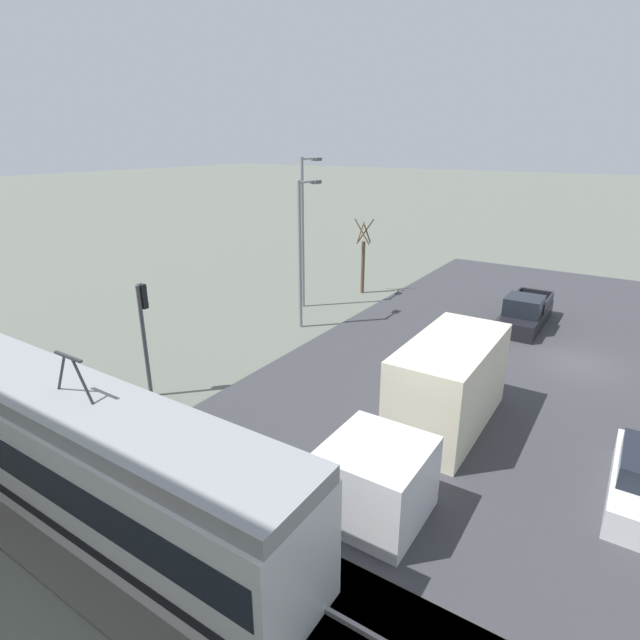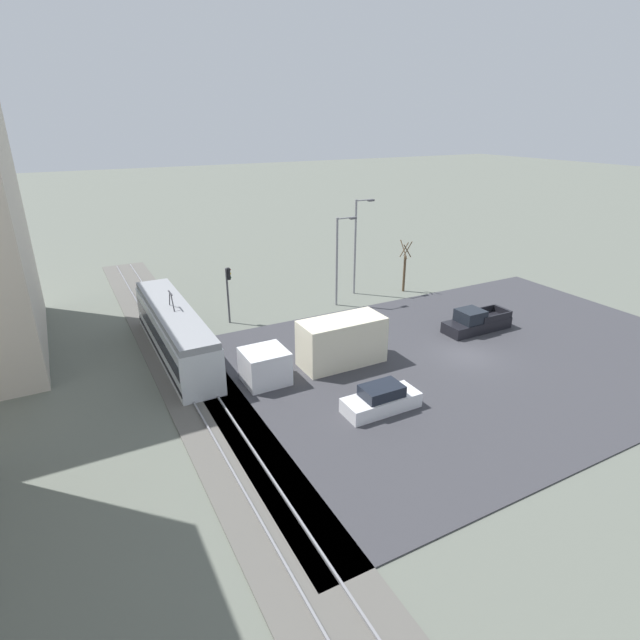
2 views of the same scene
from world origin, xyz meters
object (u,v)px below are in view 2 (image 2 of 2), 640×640
object	(u,v)px
sedan_car_0	(381,400)
street_tree	(405,268)
light_rail_tram	(175,332)
box_truck	(324,347)
traffic_light_pole	(228,287)
street_lamp_near_crossing	(339,255)
pickup_truck	(476,322)
street_lamp_mid_block	(357,241)

from	to	relation	value
sedan_car_0	street_tree	xyz separation A→B (m)	(16.69, -14.12, 1.56)
light_rail_tram	box_truck	distance (m)	10.58
light_rail_tram	traffic_light_pole	bearing A→B (deg)	-52.39
street_lamp_near_crossing	box_truck	bearing A→B (deg)	145.55
light_rail_tram	pickup_truck	size ratio (longest dim) A/B	2.53
box_truck	pickup_truck	xyz separation A→B (m)	(-0.12, -13.49, -0.78)
sedan_car_0	light_rail_tram	bearing A→B (deg)	-146.04
street_lamp_mid_block	traffic_light_pole	bearing A→B (deg)	96.47
light_rail_tram	street_tree	world-z (taller)	street_tree
light_rail_tram	box_truck	bearing A→B (deg)	-128.77
light_rail_tram	pickup_truck	distance (m)	22.77
box_truck	traffic_light_pole	bearing A→B (deg)	15.22
street_tree	sedan_car_0	bearing A→B (deg)	139.77
street_tree	street_lamp_mid_block	world-z (taller)	street_lamp_mid_block
sedan_car_0	traffic_light_pole	xyz separation A→B (m)	(16.88, 3.28, 2.32)
sedan_car_0	street_lamp_near_crossing	distance (m)	18.10
traffic_light_pole	street_lamp_near_crossing	world-z (taller)	street_lamp_near_crossing
traffic_light_pole	street_lamp_mid_block	size ratio (longest dim) A/B	0.52
traffic_light_pole	pickup_truck	bearing A→B (deg)	-123.47
street_tree	traffic_light_pole	bearing A→B (deg)	89.37
pickup_truck	street_tree	size ratio (longest dim) A/B	1.13
traffic_light_pole	street_tree	size ratio (longest dim) A/B	0.93
box_truck	street_lamp_near_crossing	distance (m)	12.76
street_lamp_near_crossing	street_lamp_mid_block	bearing A→B (deg)	-57.26
street_lamp_mid_block	pickup_truck	bearing A→B (deg)	-164.52
pickup_truck	sedan_car_0	size ratio (longest dim) A/B	1.24
pickup_truck	street_tree	bearing A→B (deg)	-5.35
street_lamp_near_crossing	street_lamp_mid_block	distance (m)	3.67
box_truck	traffic_light_pole	distance (m)	11.21
light_rail_tram	pickup_truck	world-z (taller)	light_rail_tram
sedan_car_0	street_tree	world-z (taller)	street_tree
box_truck	street_tree	xyz separation A→B (m)	(10.53, -14.49, 0.72)
sedan_car_0	box_truck	bearing A→B (deg)	-176.62
traffic_light_pole	street_lamp_mid_block	bearing A→B (deg)	-83.53
street_lamp_mid_block	sedan_car_0	bearing A→B (deg)	152.12
traffic_light_pole	street_tree	distance (m)	17.42
box_truck	traffic_light_pole	world-z (taller)	traffic_light_pole
light_rail_tram	street_tree	size ratio (longest dim) A/B	2.86
pickup_truck	street_lamp_mid_block	world-z (taller)	street_lamp_mid_block
light_rail_tram	box_truck	world-z (taller)	light_rail_tram
pickup_truck	street_tree	world-z (taller)	street_tree
light_rail_tram	street_lamp_mid_block	bearing A→B (deg)	-73.07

